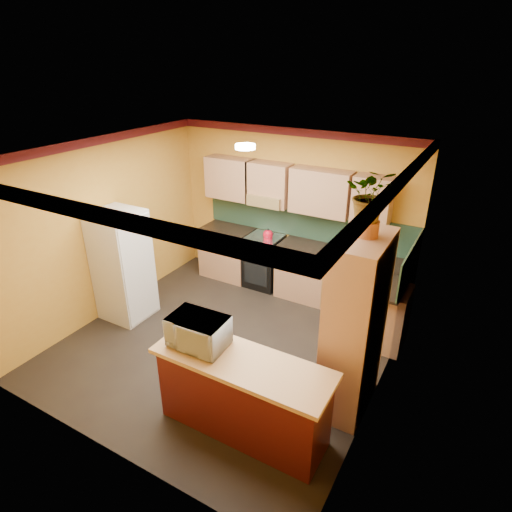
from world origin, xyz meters
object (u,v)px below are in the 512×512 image
at_px(base_cabinets_back, 297,270).
at_px(microwave, 198,331).
at_px(fridge, 123,266).
at_px(breakfast_bar, 243,398).
at_px(stove, 264,261).
at_px(pantry, 355,327).

xyz_separation_m(base_cabinets_back, microwave, (0.21, -2.98, 0.66)).
relative_size(fridge, microwave, 2.81).
distance_m(fridge, breakfast_bar, 2.99).
xyz_separation_m(stove, pantry, (2.22, -2.03, 0.59)).
relative_size(stove, microwave, 1.50).
xyz_separation_m(stove, microwave, (0.83, -2.98, 0.64)).
xyz_separation_m(fridge, microwave, (2.22, -1.08, 0.25)).
bearing_deg(breakfast_bar, pantry, 48.31).
bearing_deg(fridge, breakfast_bar, -21.44).
distance_m(base_cabinets_back, pantry, 2.65).
height_order(stove, breakfast_bar, stove).
relative_size(base_cabinets_back, breakfast_bar, 2.03).
bearing_deg(stove, pantry, -42.46).
xyz_separation_m(fridge, breakfast_bar, (2.75, -1.08, -0.41)).
relative_size(stove, pantry, 0.43).
distance_m(breakfast_bar, microwave, 0.85).
bearing_deg(base_cabinets_back, breakfast_bar, -75.99).
height_order(pantry, microwave, pantry).
bearing_deg(base_cabinets_back, microwave, -86.00).
distance_m(fridge, pantry, 3.61).
xyz_separation_m(breakfast_bar, microwave, (-0.53, 0.00, 0.66)).
bearing_deg(fridge, stove, 53.87).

